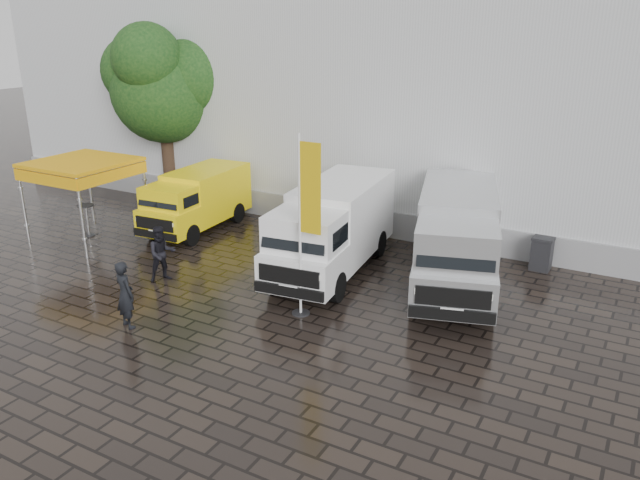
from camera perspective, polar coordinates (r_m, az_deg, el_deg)
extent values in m
plane|color=black|center=(16.96, -4.37, -7.51)|extent=(120.00, 120.00, 0.00)
cube|color=silver|center=(29.29, 17.03, 15.42)|extent=(44.00, 16.00, 12.00)
cube|color=gray|center=(22.64, 11.06, 0.64)|extent=(44.00, 0.15, 1.00)
cylinder|color=silver|center=(26.33, -20.29, 4.47)|extent=(0.10, 0.10, 2.79)
cylinder|color=silver|center=(24.19, -15.61, 3.71)|extent=(0.10, 0.10, 2.79)
cylinder|color=silver|center=(24.58, -25.47, 2.75)|extent=(0.10, 0.10, 2.79)
cylinder|color=silver|center=(22.27, -20.93, 1.78)|extent=(0.10, 0.10, 2.79)
cube|color=#E59D0C|center=(23.95, -21.01, 6.67)|extent=(3.18, 3.18, 0.12)
cube|color=#E59D0C|center=(23.06, -23.86, 5.07)|extent=(3.13, 0.04, 0.40)
cylinder|color=black|center=(17.38, -1.76, -6.68)|extent=(0.50, 0.50, 0.04)
cylinder|color=white|center=(16.43, -1.85, 1.12)|extent=(0.07, 0.07, 5.01)
cube|color=gold|center=(15.96, -0.88, 4.69)|extent=(0.60, 0.03, 2.41)
cylinder|color=black|center=(28.55, -13.69, 7.50)|extent=(0.56, 0.56, 4.01)
sphere|color=black|center=(28.12, -14.15, 13.10)|extent=(4.41, 4.41, 4.41)
sphere|color=black|center=(29.06, -14.12, 16.87)|extent=(2.60, 2.60, 2.60)
cylinder|color=black|center=(24.84, -20.49, 1.69)|extent=(0.60, 0.60, 1.21)
cube|color=black|center=(21.39, 19.62, -1.17)|extent=(0.67, 0.67, 1.09)
imported|color=black|center=(17.08, -17.39, -4.77)|extent=(0.77, 0.62, 1.85)
imported|color=black|center=(19.81, -14.26, -1.21)|extent=(1.03, 1.08, 1.76)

